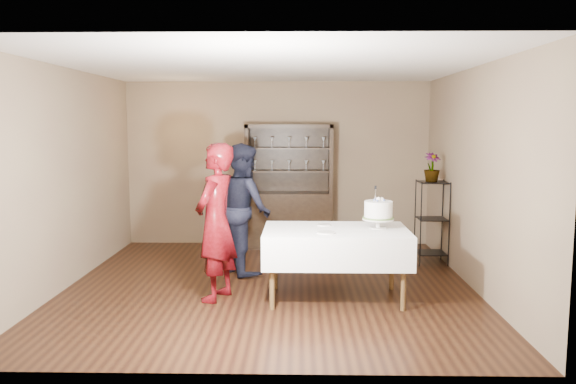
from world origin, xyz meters
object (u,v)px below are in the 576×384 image
woman (216,222)px  cake (378,211)px  plant_etagere (432,219)px  potted_plant (432,167)px  man (244,208)px  china_hutch (289,207)px  cake_table (336,245)px

woman → cake: bearing=111.1°
plant_etagere → potted_plant: size_ratio=2.88×
potted_plant → plant_etagere: bearing=32.1°
woman → man: size_ratio=1.03×
man → china_hutch: bearing=-47.9°
plant_etagere → woman: bearing=-148.6°
woman → man: 1.21m
cake → man: bearing=145.9°
china_hutch → man: size_ratio=1.14×
china_hutch → cake_table: bearing=-78.1°
potted_plant → china_hutch: bearing=152.5°
china_hutch → potted_plant: bearing=-27.5°
plant_etagere → man: man is taller
china_hutch → potted_plant: (2.05, -1.07, 0.73)m
cake_table → potted_plant: bearing=49.2°
woman → plant_etagere: bearing=140.2°
potted_plant → cake_table: bearing=-130.8°
cake_table → woman: bearing=-178.9°
china_hutch → man: 1.72m
woman → china_hutch: bearing=-176.8°
china_hutch → plant_etagere: size_ratio=1.67×
woman → man: woman is taller
woman → cake_table: bearing=110.0°
china_hutch → plant_etagere: bearing=-26.8°
china_hutch → cake: size_ratio=4.04×
china_hutch → cake_table: (0.58, -2.77, -0.04)m
plant_etagere → cake_table: bearing=-131.0°
cake_table → man: bearing=135.1°
man → potted_plant: (2.64, 0.54, 0.52)m
cake → woman: bearing=-177.8°
man → woman: bearing=142.5°
china_hutch → man: bearing=-110.0°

